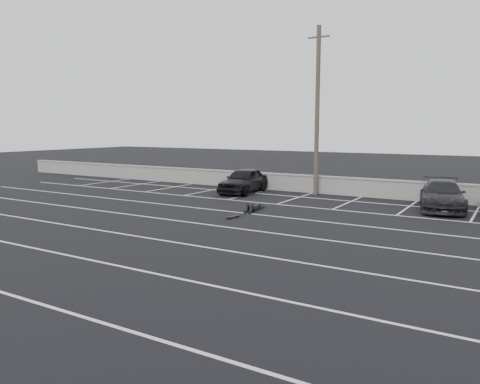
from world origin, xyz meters
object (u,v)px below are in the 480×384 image
Objects in this scene: car_left at (244,180)px; person at (255,205)px; utility_pole at (317,111)px; skateboard at (233,216)px; car_right at (442,195)px.

person is at bearing -60.01° from car_left.
skateboard is at bearing -92.73° from utility_pole.
utility_pole is at bearing 12.70° from car_left.
skateboard is (-7.46, -7.03, -0.63)m from car_right.
utility_pole is at bearing 96.16° from skateboard.
car_left is at bearing 126.17° from skateboard.
car_left is at bearing -161.55° from utility_pole.
car_left is at bearing 113.07° from person.
car_right is (11.14, -0.10, -0.05)m from car_left.
car_right is at bearing 52.18° from skateboard.
person is 3.14× the size of skateboard.
utility_pole reaches higher than person.
car_left reaches higher than skateboard.
car_left is 5.68× the size of skateboard.
skateboard is (0.22, -2.33, -0.16)m from person.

